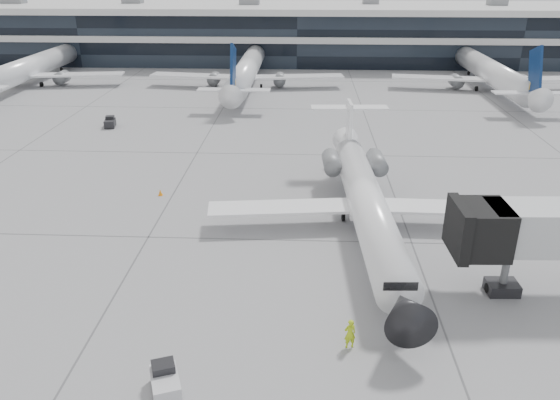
{
  "coord_description": "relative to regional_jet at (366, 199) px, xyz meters",
  "views": [
    {
      "loc": [
        1.83,
        -36.55,
        19.38
      ],
      "look_at": [
        0.03,
        1.62,
        2.6
      ],
      "focal_mm": 35.0,
      "sensor_mm": 36.0,
      "label": 1
    }
  ],
  "objects": [
    {
      "name": "terminal",
      "position": [
        -6.67,
        79.49,
        2.57
      ],
      "size": [
        170.0,
        22.0,
        10.0
      ],
      "primitive_type": "cube",
      "color": "black",
      "rests_on": "ground"
    },
    {
      "name": "bg_jet_left",
      "position": [
        -51.67,
        52.49,
        -2.43
      ],
      "size": [
        32.0,
        40.0,
        9.6
      ],
      "primitive_type": null,
      "color": "white",
      "rests_on": "ground"
    },
    {
      "name": "baggage_tug",
      "position": [
        -11.4,
        -18.63,
        -1.8
      ],
      "size": [
        1.99,
        2.52,
        1.4
      ],
      "rotation": [
        0.0,
        0.0,
        0.36
      ],
      "color": "silver",
      "rests_on": "ground"
    },
    {
      "name": "ramp_worker",
      "position": [
        -2.19,
        -14.81,
        -1.53
      ],
      "size": [
        0.74,
        0.59,
        1.79
      ],
      "primitive_type": "imported",
      "rotation": [
        0.0,
        0.0,
        3.41
      ],
      "color": "#B7DA17",
      "rests_on": "ground"
    },
    {
      "name": "traffic_cone",
      "position": [
        -17.75,
        5.58,
        -2.16
      ],
      "size": [
        0.49,
        0.49,
        0.58
      ],
      "rotation": [
        0.0,
        0.0,
        -0.29
      ],
      "color": "orange",
      "rests_on": "ground"
    },
    {
      "name": "bg_jet_center",
      "position": [
        -14.67,
        52.49,
        -2.43
      ],
      "size": [
        32.0,
        40.0,
        9.6
      ],
      "primitive_type": null,
      "color": "white",
      "rests_on": "ground"
    },
    {
      "name": "ground",
      "position": [
        -6.67,
        -2.51,
        -2.43
      ],
      "size": [
        220.0,
        220.0,
        0.0
      ],
      "primitive_type": "plane",
      "color": "gray",
      "rests_on": "ground"
    },
    {
      "name": "far_tug",
      "position": [
        -29.61,
        27.21,
        -1.83
      ],
      "size": [
        1.6,
        2.28,
        1.33
      ],
      "rotation": [
        0.0,
        0.0,
        0.19
      ],
      "color": "black",
      "rests_on": "ground"
    },
    {
      "name": "regional_jet",
      "position": [
        0.0,
        0.0,
        0.0
      ],
      "size": [
        24.7,
        30.8,
        7.11
      ],
      "rotation": [
        0.0,
        0.0,
        0.05
      ],
      "color": "white",
      "rests_on": "ground"
    },
    {
      "name": "bg_jet_right",
      "position": [
        25.33,
        52.49,
        -2.43
      ],
      "size": [
        32.0,
        40.0,
        9.6
      ],
      "primitive_type": null,
      "color": "white",
      "rests_on": "ground"
    }
  ]
}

